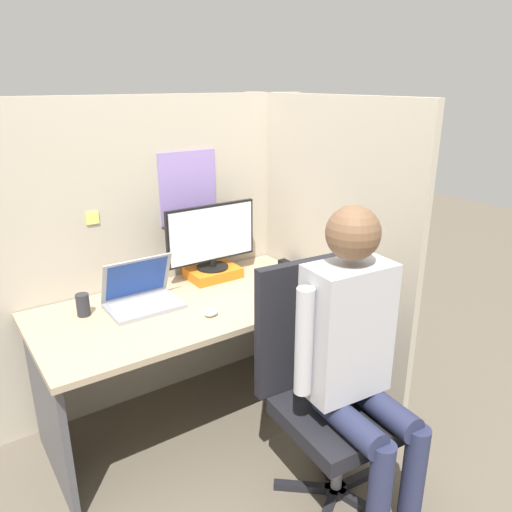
{
  "coord_description": "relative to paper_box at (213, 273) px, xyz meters",
  "views": [
    {
      "loc": [
        -1.01,
        -1.69,
        1.76
      ],
      "look_at": [
        0.28,
        0.19,
        0.95
      ],
      "focal_mm": 35.0,
      "sensor_mm": 36.0,
      "label": 1
    }
  ],
  "objects": [
    {
      "name": "monitor",
      "position": [
        -0.0,
        0.0,
        0.22
      ],
      "size": [
        0.54,
        0.18,
        0.36
      ],
      "color": "black",
      "rests_on": "paper_box"
    },
    {
      "name": "cubicle_panel_right",
      "position": [
        0.5,
        -0.31,
        0.11
      ],
      "size": [
        0.04,
        1.4,
        1.69
      ],
      "color": "#B7AD99",
      "rests_on": "ground"
    },
    {
      "name": "stapler",
      "position": [
        0.41,
        -0.17,
        -0.0
      ],
      "size": [
        0.05,
        0.14,
        0.05
      ],
      "color": "black",
      "rests_on": "desk"
    },
    {
      "name": "ground_plane",
      "position": [
        -0.28,
        -0.61,
        -0.73
      ],
      "size": [
        12.0,
        12.0,
        0.0
      ],
      "primitive_type": "plane",
      "color": "#665B4C"
    },
    {
      "name": "laptop",
      "position": [
        -0.48,
        -0.14,
        0.02
      ],
      "size": [
        0.35,
        0.25,
        0.25
      ],
      "color": "#99999E",
      "rests_on": "desk"
    },
    {
      "name": "pen_cup",
      "position": [
        -0.75,
        -0.07,
        0.03
      ],
      "size": [
        0.06,
        0.06,
        0.11
      ],
      "color": "#28282D",
      "rests_on": "desk"
    },
    {
      "name": "carrot_toy",
      "position": [
        0.06,
        -0.53,
        -0.0
      ],
      "size": [
        0.05,
        0.16,
        0.05
      ],
      "color": "orange",
      "rests_on": "desk"
    },
    {
      "name": "paper_box",
      "position": [
        0.0,
        0.0,
        0.0
      ],
      "size": [
        0.28,
        0.21,
        0.06
      ],
      "color": "orange",
      "rests_on": "desk"
    },
    {
      "name": "mouse",
      "position": [
        -0.25,
        -0.42,
        -0.01
      ],
      "size": [
        0.07,
        0.05,
        0.03
      ],
      "color": "silver",
      "rests_on": "desk"
    },
    {
      "name": "person",
      "position": [
        0.01,
        -1.1,
        0.03
      ],
      "size": [
        0.48,
        0.47,
        1.33
      ],
      "color": "#282D4C",
      "rests_on": "ground"
    },
    {
      "name": "desk",
      "position": [
        -0.28,
        -0.24,
        -0.2
      ],
      "size": [
        1.5,
        0.75,
        0.7
      ],
      "color": "tan",
      "rests_on": "ground"
    },
    {
      "name": "office_chair",
      "position": [
        0.0,
        -0.94,
        -0.22
      ],
      "size": [
        0.53,
        0.58,
        1.04
      ],
      "color": "black",
      "rests_on": "ground"
    },
    {
      "name": "cubicle_panel_back",
      "position": [
        -0.28,
        0.17,
        0.12
      ],
      "size": [
        2.0,
        0.05,
        1.69
      ],
      "color": "#B7AD99",
      "rests_on": "ground"
    }
  ]
}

